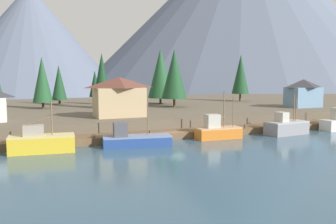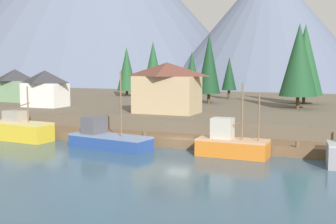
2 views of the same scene
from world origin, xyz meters
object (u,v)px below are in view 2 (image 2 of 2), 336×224
conifer_centre (209,64)px  fishing_boat_blue (108,139)px  house_tan (167,87)px  fishing_boat_yellow (20,130)px  conifer_back_right (305,60)px  house_green (15,85)px  conifer_back_left (127,69)px  conifer_near_right (153,67)px  conifer_mid_right (192,72)px  conifer_far_left (299,60)px  house_white (45,88)px  conifer_mid_left (229,74)px  fishing_boat_orange (231,144)px

conifer_centre → fishing_boat_blue: bearing=-94.1°
conifer_centre → house_tan: bearing=-92.3°
fishing_boat_yellow → conifer_back_right: size_ratio=0.63×
house_green → house_tan: bearing=-13.1°
fishing_boat_blue → conifer_back_left: 44.27m
conifer_back_left → fishing_boat_yellow: bearing=-80.4°
conifer_near_right → conifer_mid_right: conifer_near_right is taller
conifer_mid_right → fishing_boat_yellow: bearing=-99.4°
house_green → conifer_far_left: size_ratio=0.54×
conifer_mid_right → conifer_back_right: 23.13m
house_white → conifer_near_right: (9.57, 18.20, 3.08)m
conifer_far_left → conifer_back_left: bearing=157.8°
fishing_boat_blue → conifer_near_right: conifer_near_right is taller
conifer_mid_left → conifer_mid_right: bearing=168.5°
conifer_near_right → conifer_back_right: (25.94, 1.25, 1.20)m
fishing_boat_orange → conifer_mid_left: 40.62m
fishing_boat_yellow → conifer_centre: (13.95, 28.73, 7.67)m
house_tan → house_white: house_tan is taller
house_tan → fishing_boat_blue: bearing=-96.3°
conifer_mid_left → conifer_centre: size_ratio=0.68×
house_tan → conifer_centre: (0.66, 16.15, 3.08)m
fishing_boat_blue → conifer_back_left: (-18.50, 39.61, 6.98)m
house_tan → conifer_near_right: conifer_near_right is taller
house_green → conifer_far_left: bearing=6.2°
fishing_boat_blue → conifer_mid_left: conifer_mid_left is taller
conifer_mid_right → house_tan: bearing=-77.0°
fishing_boat_orange → house_green: size_ratio=1.08×
fishing_boat_yellow → conifer_far_left: 38.71m
house_tan → house_green: size_ratio=1.28×
conifer_far_left → conifer_back_right: bearing=89.6°
house_green → conifer_far_left: 46.99m
conifer_back_right → conifer_far_left: bearing=-90.4°
conifer_centre → house_white: bearing=-144.5°
fishing_boat_orange → house_tan: bearing=135.2°
conifer_mid_right → house_white: bearing=-117.0°
fishing_boat_yellow → conifer_centre: conifer_centre is taller
conifer_back_right → conifer_centre: (-14.52, -4.47, -0.64)m
conifer_back_left → conifer_back_right: 35.66m
house_white → fishing_boat_orange: bearing=-22.6°
conifer_mid_left → conifer_back_left: bearing=180.0°
conifer_centre → conifer_near_right: bearing=164.3°
house_tan → conifer_mid_right: bearing=103.0°
conifer_centre → fishing_boat_yellow: bearing=-115.9°
conifer_back_left → conifer_mid_right: bearing=6.8°
conifer_near_right → conifer_mid_right: bearing=64.6°
house_white → fishing_boat_blue: bearing=-36.7°
conifer_mid_right → conifer_back_left: size_ratio=0.91×
fishing_boat_orange → conifer_back_right: 34.02m
house_white → conifer_far_left: 37.42m
house_green → conifer_mid_left: bearing=30.6°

